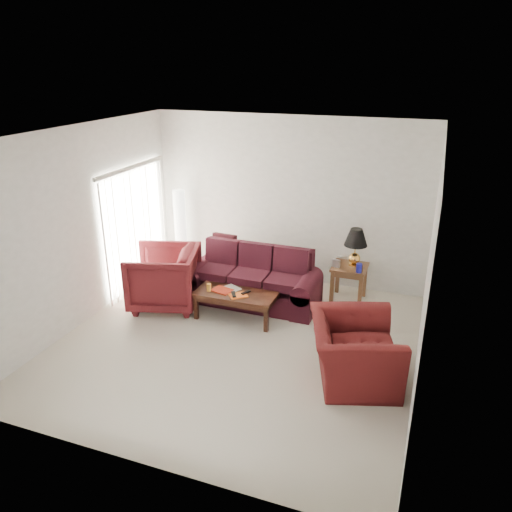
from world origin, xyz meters
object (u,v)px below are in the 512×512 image
Objects in this scene: end_table at (349,283)px; coffee_table at (237,305)px; armchair_left at (164,278)px; armchair_right at (354,351)px; sofa at (252,277)px; floor_lamp at (181,230)px.

end_table is 1.99m from coffee_table.
armchair_left reaches higher than coffee_table.
end_table is at bearing -5.88° from armchair_right.
sofa is at bearing 108.39° from coffee_table.
end_table is 3.11m from armchair_left.
end_table is 3.36m from floor_lamp.
sofa is at bearing 98.42° from armchair_left.
armchair_right is at bearing -33.15° from floor_lamp.
sofa is 2.02m from floor_lamp.
floor_lamp is at bearing -179.15° from armchair_left.
coffee_table is at bearing 46.00° from armchair_right.
armchair_left is 0.86× the size of coffee_table.
armchair_right is (1.99, -1.60, -0.06)m from sofa.
coffee_table is at bearing 74.21° from armchair_left.
sofa is 2.04× the size of armchair_left.
floor_lamp is at bearing 39.12° from armchair_right.
sofa is 3.57× the size of end_table.
sofa is 2.55m from armchair_right.
armchair_right reaches higher than end_table.
end_table reaches higher than coffee_table.
sofa is at bearing 33.55° from armchair_right.
armchair_left is (0.47, -1.49, -0.30)m from floor_lamp.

